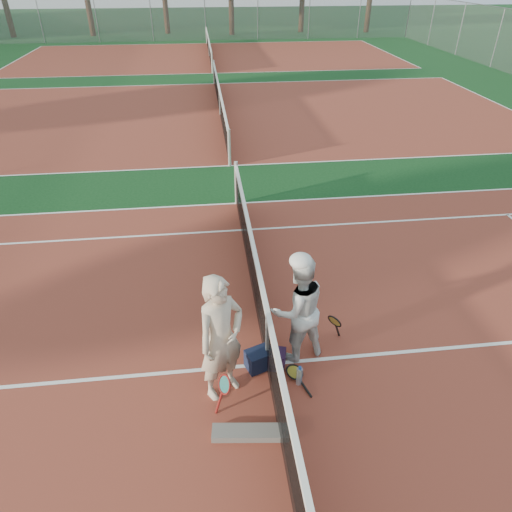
# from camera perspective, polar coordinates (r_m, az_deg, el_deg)

# --- Properties ---
(ground) EXTENTS (130.00, 130.00, 0.00)m
(ground) POSITION_cam_1_polar(r_m,az_deg,el_deg) (7.06, 1.37, -13.37)
(ground) COLOR #0E3615
(ground) RESTS_ON ground
(court_main) EXTENTS (23.77, 10.97, 0.01)m
(court_main) POSITION_cam_1_polar(r_m,az_deg,el_deg) (7.06, 1.37, -13.36)
(court_main) COLOR maroon
(court_main) RESTS_ON ground
(court_far_a) EXTENTS (23.77, 10.97, 0.01)m
(court_far_a) POSITION_cam_1_polar(r_m,az_deg,el_deg) (19.04, -4.49, 17.24)
(court_far_a) COLOR maroon
(court_far_a) RESTS_ON ground
(court_far_b) EXTENTS (23.77, 10.97, 0.01)m
(court_far_b) POSITION_cam_1_polar(r_m,az_deg,el_deg) (32.24, -5.85, 23.62)
(court_far_b) COLOR maroon
(court_far_b) RESTS_ON ground
(net_main) EXTENTS (0.10, 10.98, 1.02)m
(net_main) POSITION_cam_1_polar(r_m,az_deg,el_deg) (6.70, 1.43, -10.36)
(net_main) COLOR black
(net_main) RESTS_ON ground
(net_far_a) EXTENTS (0.10, 10.98, 1.02)m
(net_far_a) POSITION_cam_1_polar(r_m,az_deg,el_deg) (18.91, -4.56, 18.72)
(net_far_a) COLOR black
(net_far_a) RESTS_ON ground
(net_far_b) EXTENTS (0.10, 10.98, 1.02)m
(net_far_b) POSITION_cam_1_polar(r_m,az_deg,el_deg) (32.17, -5.90, 24.51)
(net_far_b) COLOR black
(net_far_b) RESTS_ON ground
(fence_back) EXTENTS (32.00, 0.06, 3.00)m
(fence_back) POSITION_cam_1_polar(r_m,az_deg,el_deg) (39.00, -6.36, 27.40)
(fence_back) COLOR slate
(fence_back) RESTS_ON ground
(player_a) EXTENTS (0.84, 0.78, 1.92)m
(player_a) POSITION_cam_1_polar(r_m,az_deg,el_deg) (6.07, -4.39, -10.26)
(player_a) COLOR beige
(player_a) RESTS_ON ground
(player_b) EXTENTS (1.00, 0.87, 1.75)m
(player_b) POSITION_cam_1_polar(r_m,az_deg,el_deg) (6.67, 5.25, -6.60)
(player_b) COLOR silver
(player_b) RESTS_ON ground
(racket_red) EXTENTS (0.34, 0.35, 0.58)m
(racket_red) POSITION_cam_1_polar(r_m,az_deg,el_deg) (6.33, -3.91, -16.69)
(racket_red) COLOR maroon
(racket_red) RESTS_ON ground
(racket_black_held) EXTENTS (0.39, 0.39, 0.56)m
(racket_black_held) POSITION_cam_1_polar(r_m,az_deg,el_deg) (7.31, 9.69, -8.96)
(racket_black_held) COLOR black
(racket_black_held) RESTS_ON ground
(racket_spare) EXTENTS (0.45, 0.66, 0.09)m
(racket_spare) POSITION_cam_1_polar(r_m,az_deg,el_deg) (6.91, 4.84, -14.35)
(racket_spare) COLOR black
(racket_spare) RESTS_ON ground
(sports_bag_navy) EXTENTS (0.47, 0.39, 0.31)m
(sports_bag_navy) POSITION_cam_1_polar(r_m,az_deg,el_deg) (6.92, 0.45, -12.76)
(sports_bag_navy) COLOR black
(sports_bag_navy) RESTS_ON ground
(sports_bag_purple) EXTENTS (0.42, 0.35, 0.30)m
(sports_bag_purple) POSITION_cam_1_polar(r_m,az_deg,el_deg) (6.94, 2.11, -12.67)
(sports_bag_purple) COLOR #25102C
(sports_bag_purple) RESTS_ON ground
(net_cover_canvas) EXTENTS (1.00, 0.33, 0.10)m
(net_cover_canvas) POSITION_cam_1_polar(r_m,az_deg,el_deg) (6.23, -0.71, -21.22)
(net_cover_canvas) COLOR #5F5B56
(net_cover_canvas) RESTS_ON ground
(water_bottle) EXTENTS (0.09, 0.09, 0.30)m
(water_bottle) POSITION_cam_1_polar(r_m,az_deg,el_deg) (6.72, 5.44, -14.74)
(water_bottle) COLOR #ABBDD9
(water_bottle) RESTS_ON ground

